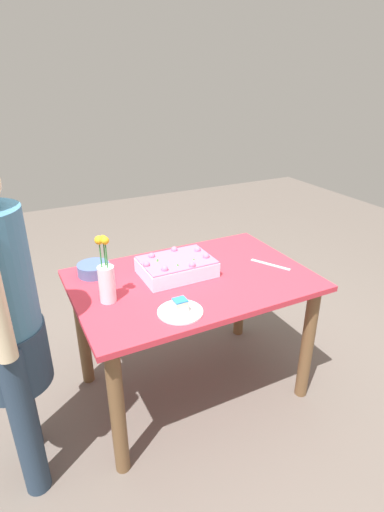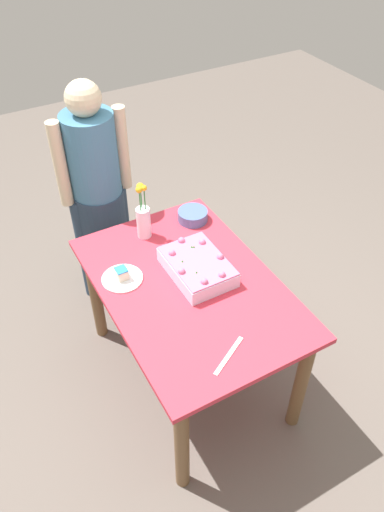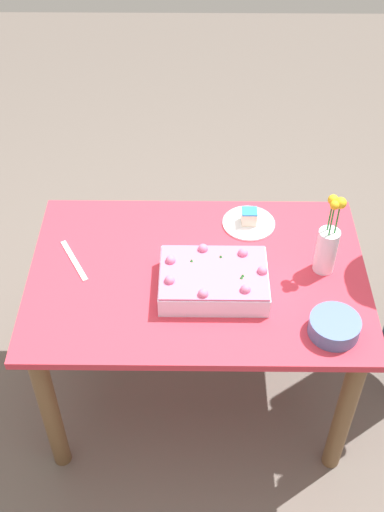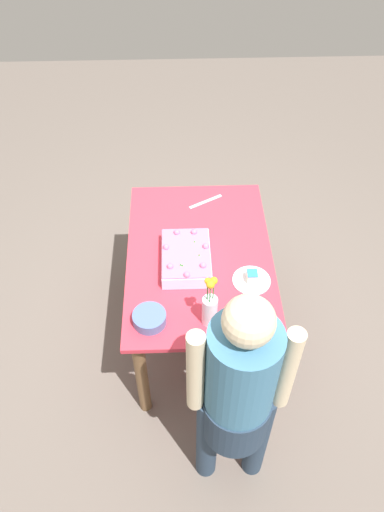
% 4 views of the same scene
% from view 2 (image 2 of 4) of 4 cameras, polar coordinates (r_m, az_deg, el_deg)
% --- Properties ---
extents(ground_plane, '(8.00, 8.00, 0.00)m').
position_cam_2_polar(ground_plane, '(3.08, -0.27, -13.17)').
color(ground_plane, '#655A53').
extents(dining_table, '(1.25, 0.84, 0.75)m').
position_cam_2_polar(dining_table, '(2.60, -0.31, -5.35)').
color(dining_table, '#D03243').
rests_on(dining_table, ground_plane).
extents(sheet_cake, '(0.38, 0.27, 0.11)m').
position_cam_2_polar(sheet_cake, '(2.53, 0.62, -1.19)').
color(sheet_cake, white).
rests_on(sheet_cake, dining_table).
extents(serving_plate_with_slice, '(0.21, 0.21, 0.07)m').
position_cam_2_polar(serving_plate_with_slice, '(2.54, -8.00, -2.34)').
color(serving_plate_with_slice, white).
rests_on(serving_plate_with_slice, dining_table).
extents(cake_knife, '(0.13, 0.22, 0.00)m').
position_cam_2_polar(cake_knife, '(2.22, 4.22, -11.27)').
color(cake_knife, silver).
rests_on(cake_knife, dining_table).
extents(flower_vase, '(0.08, 0.08, 0.34)m').
position_cam_2_polar(flower_vase, '(2.73, -5.59, 4.32)').
color(flower_vase, white).
rests_on(flower_vase, dining_table).
extents(fruit_bowl, '(0.17, 0.17, 0.06)m').
position_cam_2_polar(fruit_bowl, '(2.88, 0.09, 4.65)').
color(fruit_bowl, '#4E679E').
rests_on(fruit_bowl, dining_table).
extents(person_standing, '(0.31, 0.45, 1.49)m').
position_cam_2_polar(person_standing, '(3.07, -10.90, 8.10)').
color(person_standing, '#27384D').
rests_on(person_standing, ground_plane).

